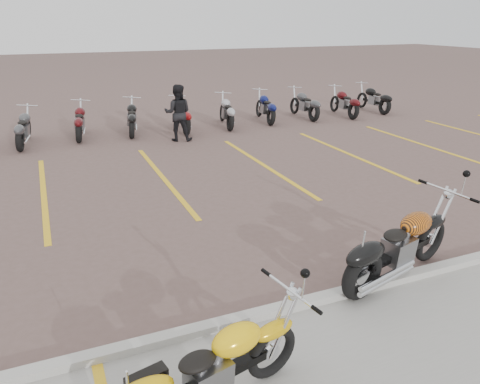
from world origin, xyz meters
The scene contains 7 objects.
ground centered at (0.00, 0.00, 0.00)m, with size 100.00×100.00×0.00m, color brown.
curb centered at (0.00, -2.00, 0.06)m, with size 60.00×0.18×0.12m, color #ADAAA3.
parking_stripes centered at (0.00, 4.00, 0.00)m, with size 38.00×5.50×0.01m, color gold, non-canonical shape.
yellow_cruiser centered at (-1.38, -3.17, 0.44)m, with size 2.13×0.65×0.89m.
flame_cruiser centered at (1.96, -1.89, 0.49)m, with size 2.36×0.79×0.99m.
person_b centered at (1.39, 7.46, 0.87)m, with size 0.85×0.66×1.74m, color black.
bg_bike_row centered at (0.19, 8.88, 0.55)m, with size 20.64×2.06×1.10m.
Camera 1 is at (-2.47, -6.57, 3.64)m, focal length 35.00 mm.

